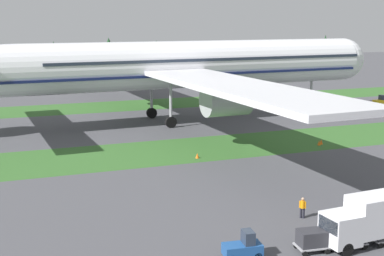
# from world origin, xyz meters

# --- Properties ---
(grass_strip_near) EXTENTS (320.00, 12.50, 0.01)m
(grass_strip_near) POSITION_xyz_m (0.00, 38.55, 0.00)
(grass_strip_near) COLOR #336028
(grass_strip_near) RESTS_ON ground
(grass_strip_far) EXTENTS (320.00, 12.50, 0.01)m
(grass_strip_far) POSITION_xyz_m (0.00, 75.56, 0.00)
(grass_strip_far) COLOR #336028
(grass_strip_far) RESTS_ON ground
(airliner) EXTENTS (72.00, 88.49, 25.09)m
(airliner) POSITION_xyz_m (11.98, 56.94, 9.00)
(airliner) COLOR white
(airliner) RESTS_ON ground
(baggage_tug) EXTENTS (2.73, 1.59, 1.97)m
(baggage_tug) POSITION_xyz_m (0.21, 7.95, 0.81)
(baggage_tug) COLOR #1E4C8E
(baggage_tug) RESTS_ON ground
(cargo_dolly_lead) EXTENTS (2.36, 1.74, 1.55)m
(cargo_dolly_lead) POSITION_xyz_m (5.20, 7.38, 0.92)
(cargo_dolly_lead) COLOR #A3A3A8
(cargo_dolly_lead) RESTS_ON ground
(cargo_dolly_second) EXTENTS (2.36, 1.74, 1.55)m
(cargo_dolly_second) POSITION_xyz_m (8.08, 7.05, 0.92)
(cargo_dolly_second) COLOR #A3A3A8
(cargo_dolly_second) RESTS_ON ground
(catering_truck) EXTENTS (7.08, 2.73, 3.58)m
(catering_truck) POSITION_xyz_m (9.57, 7.01, 1.95)
(catering_truck) COLOR silver
(catering_truck) RESTS_ON ground
(pushback_tractor) EXTENTS (2.66, 1.42, 1.97)m
(pushback_tractor) POSITION_xyz_m (53.54, 58.93, 0.81)
(pushback_tractor) COLOR yellow
(pushback_tractor) RESTS_ON ground
(ground_crew_marshaller) EXTENTS (0.43, 0.42, 1.74)m
(ground_crew_marshaller) POSITION_xyz_m (8.05, 13.17, 0.95)
(ground_crew_marshaller) COLOR black
(ground_crew_marshaller) RESTS_ON ground
(taxiway_marker_0) EXTENTS (0.44, 0.44, 0.65)m
(taxiway_marker_0) POSITION_xyz_m (24.63, 35.23, 0.32)
(taxiway_marker_0) COLOR orange
(taxiway_marker_0) RESTS_ON ground
(taxiway_marker_1) EXTENTS (0.44, 0.44, 0.60)m
(taxiway_marker_1) POSITION_xyz_m (6.99, 34.18, 0.30)
(taxiway_marker_1) COLOR orange
(taxiway_marker_1) RESTS_ON ground
(taxiway_marker_2) EXTENTS (0.44, 0.44, 0.65)m
(taxiway_marker_2) POSITION_xyz_m (24.06, 34.84, 0.33)
(taxiway_marker_2) COLOR orange
(taxiway_marker_2) RESTS_ON ground
(distant_tree_line) EXTENTS (170.23, 10.23, 11.35)m
(distant_tree_line) POSITION_xyz_m (-1.53, 121.60, 6.75)
(distant_tree_line) COLOR #4C3823
(distant_tree_line) RESTS_ON ground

